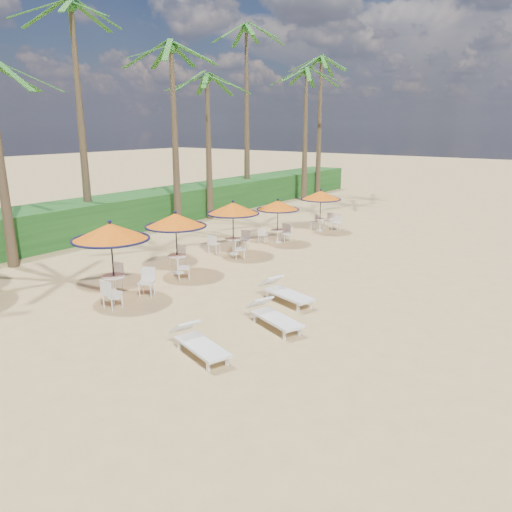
{
  "coord_description": "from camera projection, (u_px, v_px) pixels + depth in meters",
  "views": [
    {
      "loc": [
        8.27,
        -9.47,
        5.6
      ],
      "look_at": [
        -1.52,
        3.87,
        1.2
      ],
      "focal_mm": 35.0,
      "sensor_mm": 36.0,
      "label": 1
    }
  ],
  "objects": [
    {
      "name": "lounger_mid",
      "position": [
        272.0,
        315.0,
        14.16
      ],
      "size": [
        2.15,
        1.33,
        0.74
      ],
      "rotation": [
        0.0,
        0.0,
        -0.36
      ],
      "color": "white",
      "rests_on": "ground"
    },
    {
      "name": "lounger_far",
      "position": [
        284.0,
        291.0,
        16.12
      ],
      "size": [
        2.23,
        1.24,
        0.76
      ],
      "rotation": [
        0.0,
        0.0,
        -0.29
      ],
      "color": "white",
      "rests_on": "ground"
    },
    {
      "name": "ground",
      "position": [
        217.0,
        337.0,
        13.54
      ],
      "size": [
        160.0,
        160.0,
        0.0
      ],
      "primitive_type": "plane",
      "color": "tan",
      "rests_on": "ground"
    },
    {
      "name": "palm_2",
      "position": [
        72.0,
        21.0,
        23.0
      ],
      "size": [
        5.0,
        5.0,
        11.09
      ],
      "color": "brown",
      "rests_on": "ground"
    },
    {
      "name": "station_3",
      "position": [
        278.0,
        210.0,
        23.94
      ],
      "size": [
        2.06,
        2.06,
        2.14
      ],
      "color": "black",
      "rests_on": "ground"
    },
    {
      "name": "palm_5",
      "position": [
        246.0,
        40.0,
        33.19
      ],
      "size": [
        5.0,
        5.0,
        11.98
      ],
      "color": "brown",
      "rests_on": "ground"
    },
    {
      "name": "palm_3",
      "position": [
        172.0,
        60.0,
        24.99
      ],
      "size": [
        5.0,
        5.0,
        9.52
      ],
      "color": "brown",
      "rests_on": "ground"
    },
    {
      "name": "station_4",
      "position": [
        322.0,
        200.0,
        26.62
      ],
      "size": [
        2.16,
        2.16,
        2.25
      ],
      "color": "black",
      "rests_on": "ground"
    },
    {
      "name": "station_2",
      "position": [
        233.0,
        215.0,
        21.69
      ],
      "size": [
        2.31,
        2.32,
        2.41
      ],
      "color": "black",
      "rests_on": "ground"
    },
    {
      "name": "lounger_near",
      "position": [
        198.0,
        341.0,
        12.42
      ],
      "size": [
        2.16,
        1.25,
        0.74
      ],
      "rotation": [
        0.0,
        0.0,
        -0.32
      ],
      "color": "white",
      "rests_on": "ground"
    },
    {
      "name": "station_1",
      "position": [
        176.0,
        226.0,
        18.84
      ],
      "size": [
        2.35,
        2.35,
        2.45
      ],
      "color": "black",
      "rests_on": "ground"
    },
    {
      "name": "palm_7",
      "position": [
        321.0,
        69.0,
        38.38
      ],
      "size": [
        5.0,
        5.0,
        10.59
      ],
      "color": "brown",
      "rests_on": "ground"
    },
    {
      "name": "station_0",
      "position": [
        113.0,
        241.0,
        16.1
      ],
      "size": [
        2.52,
        2.52,
        2.63
      ],
      "color": "black",
      "rests_on": "ground"
    },
    {
      "name": "scrub_hedge",
      "position": [
        164.0,
        205.0,
        29.6
      ],
      "size": [
        3.0,
        40.0,
        1.8
      ],
      "primitive_type": "cube",
      "color": "#194716",
      "rests_on": "ground"
    },
    {
      "name": "palm_6",
      "position": [
        307.0,
        80.0,
        35.32
      ],
      "size": [
        5.0,
        5.0,
        9.39
      ],
      "color": "brown",
      "rests_on": "ground"
    },
    {
      "name": "palm_4",
      "position": [
        207.0,
        87.0,
        28.52
      ],
      "size": [
        5.0,
        5.0,
        8.38
      ],
      "color": "brown",
      "rests_on": "ground"
    }
  ]
}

